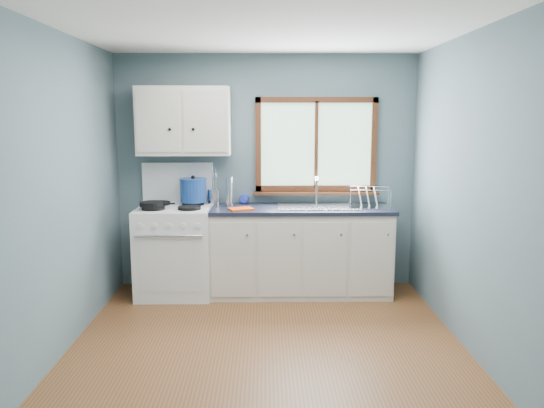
{
  "coord_description": "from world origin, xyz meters",
  "views": [
    {
      "loc": [
        -0.01,
        -3.91,
        1.83
      ],
      "look_at": [
        0.05,
        0.9,
        1.05
      ],
      "focal_mm": 35.0,
      "sensor_mm": 36.0,
      "label": 1
    }
  ],
  "objects_px": {
    "sink": "(318,213)",
    "dish_rack": "(369,202)",
    "skillet": "(152,204)",
    "utensil_crock": "(214,196)",
    "gas_range": "(175,248)",
    "thermos": "(229,191)",
    "base_cabinets": "(300,255)",
    "stockpot": "(193,190)"
  },
  "relations": [
    {
      "from": "stockpot",
      "to": "thermos",
      "type": "height_order",
      "value": "stockpot"
    },
    {
      "from": "sink",
      "to": "dish_rack",
      "type": "bearing_deg",
      "value": -2.82
    },
    {
      "from": "skillet",
      "to": "thermos",
      "type": "height_order",
      "value": "thermos"
    },
    {
      "from": "sink",
      "to": "dish_rack",
      "type": "height_order",
      "value": "sink"
    },
    {
      "from": "utensil_crock",
      "to": "dish_rack",
      "type": "bearing_deg",
      "value": -7.63
    },
    {
      "from": "utensil_crock",
      "to": "thermos",
      "type": "xyz_separation_m",
      "value": [
        0.17,
        -0.11,
        0.07
      ]
    },
    {
      "from": "skillet",
      "to": "utensil_crock",
      "type": "height_order",
      "value": "utensil_crock"
    },
    {
      "from": "base_cabinets",
      "to": "dish_rack",
      "type": "distance_m",
      "value": 0.9
    },
    {
      "from": "skillet",
      "to": "stockpot",
      "type": "relative_size",
      "value": 1.02
    },
    {
      "from": "stockpot",
      "to": "thermos",
      "type": "xyz_separation_m",
      "value": [
        0.38,
        -0.04,
        -0.01
      ]
    },
    {
      "from": "sink",
      "to": "stockpot",
      "type": "distance_m",
      "value": 1.33
    },
    {
      "from": "stockpot",
      "to": "utensil_crock",
      "type": "relative_size",
      "value": 0.86
    },
    {
      "from": "gas_range",
      "to": "sink",
      "type": "bearing_deg",
      "value": 0.71
    },
    {
      "from": "thermos",
      "to": "base_cabinets",
      "type": "bearing_deg",
      "value": -6.42
    },
    {
      "from": "sink",
      "to": "dish_rack",
      "type": "distance_m",
      "value": 0.53
    },
    {
      "from": "gas_range",
      "to": "thermos",
      "type": "height_order",
      "value": "gas_range"
    },
    {
      "from": "sink",
      "to": "skillet",
      "type": "height_order",
      "value": "sink"
    },
    {
      "from": "gas_range",
      "to": "dish_rack",
      "type": "relative_size",
      "value": 2.94
    },
    {
      "from": "stockpot",
      "to": "dish_rack",
      "type": "xyz_separation_m",
      "value": [
        1.82,
        -0.15,
        -0.11
      ]
    },
    {
      "from": "sink",
      "to": "utensil_crock",
      "type": "relative_size",
      "value": 2.03
    },
    {
      "from": "utensil_crock",
      "to": "dish_rack",
      "type": "distance_m",
      "value": 1.63
    },
    {
      "from": "skillet",
      "to": "thermos",
      "type": "bearing_deg",
      "value": 10.8
    },
    {
      "from": "sink",
      "to": "base_cabinets",
      "type": "bearing_deg",
      "value": 179.87
    },
    {
      "from": "sink",
      "to": "utensil_crock",
      "type": "xyz_separation_m",
      "value": [
        -1.09,
        0.19,
        0.15
      ]
    },
    {
      "from": "gas_range",
      "to": "stockpot",
      "type": "xyz_separation_m",
      "value": [
        0.18,
        0.14,
        0.59
      ]
    },
    {
      "from": "skillet",
      "to": "stockpot",
      "type": "height_order",
      "value": "stockpot"
    },
    {
      "from": "stockpot",
      "to": "utensil_crock",
      "type": "xyz_separation_m",
      "value": [
        0.21,
        0.07,
        -0.08
      ]
    },
    {
      "from": "gas_range",
      "to": "thermos",
      "type": "bearing_deg",
      "value": 10.27
    },
    {
      "from": "gas_range",
      "to": "base_cabinets",
      "type": "xyz_separation_m",
      "value": [
        1.31,
        0.02,
        -0.08
      ]
    },
    {
      "from": "thermos",
      "to": "dish_rack",
      "type": "bearing_deg",
      "value": -4.34
    },
    {
      "from": "gas_range",
      "to": "dish_rack",
      "type": "xyz_separation_m",
      "value": [
        2.01,
        -0.01,
        0.48
      ]
    },
    {
      "from": "utensil_crock",
      "to": "thermos",
      "type": "bearing_deg",
      "value": -31.66
    },
    {
      "from": "sink",
      "to": "stockpot",
      "type": "xyz_separation_m",
      "value": [
        -1.3,
        0.12,
        0.23
      ]
    },
    {
      "from": "base_cabinets",
      "to": "stockpot",
      "type": "height_order",
      "value": "stockpot"
    },
    {
      "from": "base_cabinets",
      "to": "stockpot",
      "type": "relative_size",
      "value": 5.19
    },
    {
      "from": "gas_range",
      "to": "stockpot",
      "type": "distance_m",
      "value": 0.63
    },
    {
      "from": "thermos",
      "to": "skillet",
      "type": "bearing_deg",
      "value": -161.43
    },
    {
      "from": "gas_range",
      "to": "thermos",
      "type": "distance_m",
      "value": 0.82
    },
    {
      "from": "utensil_crock",
      "to": "dish_rack",
      "type": "height_order",
      "value": "utensil_crock"
    },
    {
      "from": "base_cabinets",
      "to": "dish_rack",
      "type": "relative_size",
      "value": 4.0
    },
    {
      "from": "base_cabinets",
      "to": "dish_rack",
      "type": "height_order",
      "value": "dish_rack"
    },
    {
      "from": "base_cabinets",
      "to": "skillet",
      "type": "bearing_deg",
      "value": -173.47
    }
  ]
}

